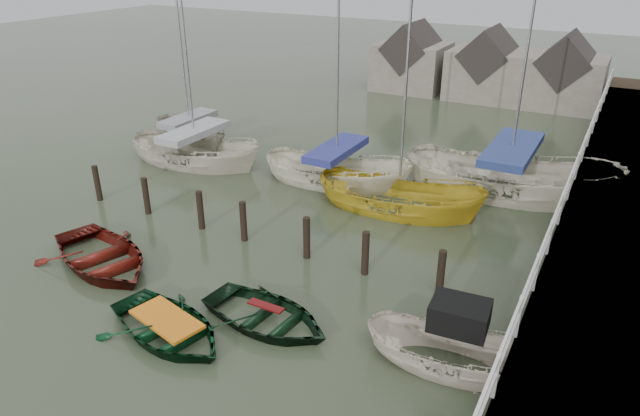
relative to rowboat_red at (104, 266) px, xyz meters
The scene contains 13 objects.
ground 4.04m from the rowboat_red, ahead, with size 120.00×120.00×0.00m, color #2B3320.
pier 17.09m from the rowboat_red, 37.78° to the left, with size 3.04×32.00×2.70m.
mooring_pilings 4.54m from the rowboat_red, 50.00° to the left, with size 13.72×0.22×1.80m.
far_sheds 26.96m from the rowboat_red, 79.61° to the left, with size 14.00×4.08×4.39m.
rowboat_red is the anchor object (origin of this frame).
rowboat_green 4.45m from the rowboat_red, 21.75° to the right, with size 2.69×3.76×0.78m, color black.
rowboat_dkgreen 6.02m from the rowboat_red, ahead, with size 2.64×3.70×0.77m, color black.
motorboat 10.76m from the rowboat_red, ahead, with size 4.29×1.91×2.50m.
sailboat_a 8.97m from the rowboat_red, 111.50° to the left, with size 6.69×3.10×10.53m.
sailboat_b 9.88m from the rowboat_red, 70.90° to the left, with size 6.56×3.08×11.22m.
sailboat_c 10.39m from the rowboat_red, 51.84° to the left, with size 6.49×2.71×11.00m.
sailboat_d 15.07m from the rowboat_red, 50.37° to the left, with size 8.41×3.77×13.80m.
sailboat_e 11.45m from the rowboat_red, 116.98° to the left, with size 6.06×4.20×9.61m.
Camera 1 is at (9.06, -10.49, 9.03)m, focal length 32.00 mm.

